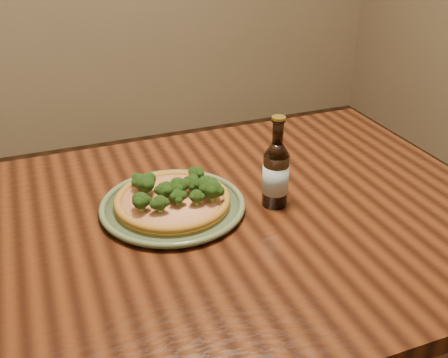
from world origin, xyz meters
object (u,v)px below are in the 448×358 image
object	(u,v)px
plate	(173,206)
beer_bottle	(276,173)
table	(143,271)
pizza	(173,198)

from	to	relation	value
plate	beer_bottle	bearing A→B (deg)	-15.11
table	plate	world-z (taller)	plate
plate	pizza	bearing A→B (deg)	-26.53
plate	pizza	world-z (taller)	pizza
table	plate	bearing A→B (deg)	36.37
pizza	beer_bottle	distance (m)	0.23
table	plate	distance (m)	0.15
table	pizza	size ratio (longest dim) A/B	6.34
beer_bottle	plate	bearing A→B (deg)	176.72
pizza	beer_bottle	size ratio (longest dim) A/B	1.21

